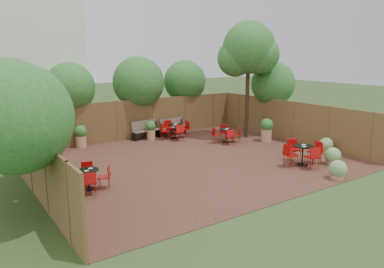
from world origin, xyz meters
TOP-DOWN VIEW (x-y plane):
  - ground at (0.00, 0.00)m, footprint 80.00×80.00m
  - courtyard_paving at (0.00, 0.00)m, footprint 12.00×10.00m
  - fence_back at (0.00, 5.00)m, footprint 12.00×0.08m
  - fence_left at (-6.00, 0.00)m, footprint 0.08×10.00m
  - fence_right at (6.00, 0.00)m, footprint 0.08×10.00m
  - neighbour_building at (-4.50, 8.00)m, footprint 5.00×4.00m
  - overhang_foliage at (-2.05, 2.41)m, footprint 15.80×10.83m
  - courtyard_tree at (4.77, 1.98)m, footprint 2.75×2.65m
  - park_bench_left at (0.34, 4.63)m, footprint 1.53×0.64m
  - park_bench_right at (1.93, 4.62)m, footprint 1.47×0.60m
  - bistro_tables at (0.13, 0.76)m, footprint 9.81×8.26m
  - planters at (-0.32, 3.33)m, footprint 11.23×4.52m
  - low_shrubs at (4.30, -3.46)m, footprint 3.19×2.98m

SIDE VIEW (x-z plane):
  - ground at x=0.00m, z-range 0.00..0.00m
  - courtyard_paving at x=0.00m, z-range 0.00..0.02m
  - low_shrubs at x=4.30m, z-range 0.00..0.68m
  - bistro_tables at x=0.13m, z-range -0.01..0.88m
  - park_bench_right at x=1.93m, z-range 0.03..0.92m
  - park_bench_left at x=0.34m, z-range 0.03..0.96m
  - planters at x=-0.32m, z-range 0.02..1.15m
  - fence_back at x=0.00m, z-range 0.00..2.00m
  - fence_left at x=-6.00m, z-range 0.00..2.00m
  - fence_right at x=6.00m, z-range 0.00..2.00m
  - overhang_foliage at x=-2.05m, z-range 1.38..4.13m
  - neighbour_building at x=-4.50m, z-range 0.00..8.00m
  - courtyard_tree at x=4.77m, z-range 1.44..7.26m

